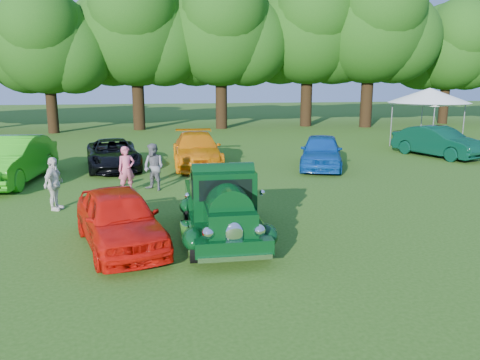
{
  "coord_description": "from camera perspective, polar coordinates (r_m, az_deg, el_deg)",
  "views": [
    {
      "loc": [
        -0.81,
        -11.07,
        3.84
      ],
      "look_at": [
        1.14,
        1.2,
        1.1
      ],
      "focal_mm": 35.0,
      "sensor_mm": 36.0,
      "label": 1
    }
  ],
  "objects": [
    {
      "name": "spectator_white",
      "position": [
        14.71,
        -21.76,
        -0.44
      ],
      "size": [
        0.64,
        1.0,
        1.58
      ],
      "primitive_type": "imported",
      "rotation": [
        0.0,
        0.0,
        1.27
      ],
      "color": "silver",
      "rests_on": "ground"
    },
    {
      "name": "back_car_green",
      "position": [
        24.93,
        22.97,
        4.31
      ],
      "size": [
        3.1,
        4.76,
        1.48
      ],
      "primitive_type": "imported",
      "rotation": [
        0.0,
        0.0,
        0.37
      ],
      "color": "black",
      "rests_on": "ground"
    },
    {
      "name": "red_convertible",
      "position": [
        11.1,
        -14.5,
        -4.54
      ],
      "size": [
        2.68,
        4.26,
        1.35
      ],
      "primitive_type": "imported",
      "rotation": [
        0.0,
        0.0,
        0.29
      ],
      "color": "red",
      "rests_on": "ground"
    },
    {
      "name": "back_car_black",
      "position": [
        20.62,
        -15.21,
        3.04
      ],
      "size": [
        2.8,
        4.8,
        1.26
      ],
      "primitive_type": "imported",
      "rotation": [
        0.0,
        0.0,
        0.17
      ],
      "color": "black",
      "rests_on": "ground"
    },
    {
      "name": "back_car_lime",
      "position": [
        19.15,
        -26.19,
        2.17
      ],
      "size": [
        2.29,
        5.32,
        1.7
      ],
      "primitive_type": "imported",
      "rotation": [
        0.0,
        0.0,
        -0.1
      ],
      "color": "#28A315",
      "rests_on": "ground"
    },
    {
      "name": "tree_line",
      "position": [
        35.32,
        -10.39,
        17.44
      ],
      "size": [
        63.13,
        10.77,
        12.04
      ],
      "color": "black",
      "rests_on": "ground"
    },
    {
      "name": "canopy_tent",
      "position": [
        27.99,
        22.07,
        9.49
      ],
      "size": [
        5.74,
        5.74,
        3.27
      ],
      "rotation": [
        0.0,
        0.0,
        0.41
      ],
      "color": "white",
      "rests_on": "ground"
    },
    {
      "name": "spectator_pink",
      "position": [
        16.24,
        -13.66,
        1.25
      ],
      "size": [
        0.67,
        0.55,
        1.58
      ],
      "primitive_type": "imported",
      "rotation": [
        0.0,
        0.0,
        0.35
      ],
      "color": "#D05572",
      "rests_on": "ground"
    },
    {
      "name": "back_car_blue",
      "position": [
        20.36,
        9.88,
        3.44
      ],
      "size": [
        3.01,
        4.56,
        1.44
      ],
      "primitive_type": "imported",
      "rotation": [
        0.0,
        0.0,
        -0.34
      ],
      "color": "#0D4098",
      "rests_on": "ground"
    },
    {
      "name": "ground",
      "position": [
        11.75,
        -4.63,
        -6.68
      ],
      "size": [
        120.0,
        120.0,
        0.0
      ],
      "primitive_type": "plane",
      "color": "#295313",
      "rests_on": "ground"
    },
    {
      "name": "hero_pickup",
      "position": [
        11.33,
        -2.2,
        -3.41
      ],
      "size": [
        2.05,
        4.41,
        1.72
      ],
      "color": "black",
      "rests_on": "ground"
    },
    {
      "name": "spectator_grey",
      "position": [
        16.34,
        -10.47,
        1.56
      ],
      "size": [
        1.0,
        0.98,
        1.63
      ],
      "primitive_type": "imported",
      "rotation": [
        0.0,
        0.0,
        -0.71
      ],
      "color": "slate",
      "rests_on": "ground"
    },
    {
      "name": "back_car_orange",
      "position": [
        20.69,
        -5.29,
        3.71
      ],
      "size": [
        2.02,
        4.97,
        1.44
      ],
      "primitive_type": "imported",
      "rotation": [
        0.0,
        0.0,
        -0.0
      ],
      "color": "orange",
      "rests_on": "ground"
    }
  ]
}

